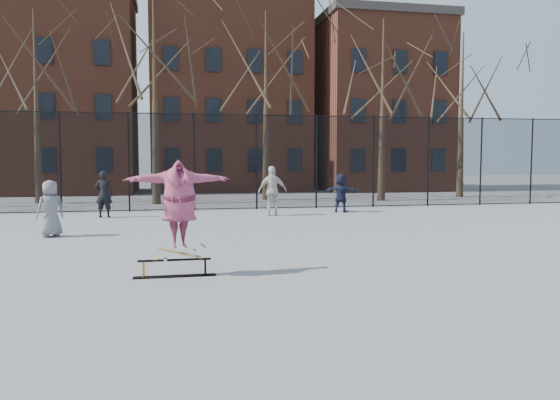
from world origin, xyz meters
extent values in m
plane|color=slate|center=(0.00, 0.00, 0.00)|extent=(100.00, 100.00, 0.00)
cube|color=black|center=(-2.31, 0.39, 0.01)|extent=(1.51, 0.23, 0.01)
cylinder|color=#CA710B|center=(-2.87, 0.39, 0.16)|extent=(0.04, 0.04, 0.31)
cylinder|color=black|center=(-1.76, 0.39, 0.16)|extent=(0.04, 0.04, 0.31)
cylinder|color=black|center=(-2.31, 0.39, 0.31)|extent=(1.33, 0.04, 0.04)
imported|color=#583585|center=(-2.21, 0.39, 1.24)|extent=(2.05, 0.91, 1.61)
imported|color=slate|center=(-5.62, 6.20, 0.78)|extent=(0.91, 0.84, 1.57)
imported|color=black|center=(-4.75, 10.97, 0.86)|extent=(0.69, 0.52, 1.71)
imported|color=beige|center=(1.39, 10.40, 0.94)|extent=(1.13, 0.54, 1.87)
imported|color=#191C33|center=(4.32, 11.14, 0.78)|extent=(1.44, 1.21, 1.55)
cylinder|color=black|center=(-6.60, 13.00, 2.00)|extent=(0.07, 0.07, 4.00)
cylinder|color=black|center=(-4.00, 13.00, 2.00)|extent=(0.07, 0.07, 4.00)
cylinder|color=black|center=(-1.40, 13.00, 2.00)|extent=(0.07, 0.07, 4.00)
cylinder|color=black|center=(1.20, 13.00, 2.00)|extent=(0.07, 0.07, 4.00)
cylinder|color=black|center=(3.80, 13.00, 2.00)|extent=(0.07, 0.07, 4.00)
cylinder|color=black|center=(6.40, 13.00, 2.00)|extent=(0.07, 0.07, 4.00)
cylinder|color=black|center=(9.00, 13.00, 2.00)|extent=(0.07, 0.07, 4.00)
cylinder|color=black|center=(11.60, 13.00, 2.00)|extent=(0.07, 0.07, 4.00)
cylinder|color=black|center=(14.20, 13.00, 2.00)|extent=(0.07, 0.07, 4.00)
cube|color=black|center=(0.00, 13.00, 2.00)|extent=(34.00, 0.01, 4.00)
cylinder|color=black|center=(0.00, 13.00, 3.96)|extent=(34.00, 0.04, 0.04)
cone|color=black|center=(-8.50, 17.80, 2.31)|extent=(0.40, 0.40, 4.62)
cone|color=black|center=(-3.00, 16.50, 2.31)|extent=(0.40, 0.40, 4.62)
cone|color=black|center=(2.50, 17.80, 2.31)|extent=(0.40, 0.40, 4.62)
cone|color=black|center=(8.00, 16.50, 2.31)|extent=(0.40, 0.40, 4.62)
cone|color=black|center=(13.50, 17.80, 2.31)|extent=(0.40, 0.40, 4.62)
cube|color=brown|center=(-9.00, 26.00, 6.00)|extent=(9.00, 7.00, 12.00)
cube|color=brown|center=(1.50, 26.00, 6.50)|extent=(10.00, 7.00, 13.00)
cube|color=brown|center=(11.50, 26.00, 5.50)|extent=(8.00, 7.00, 11.00)
camera|label=1|loc=(-2.37, -9.70, 2.20)|focal=35.00mm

